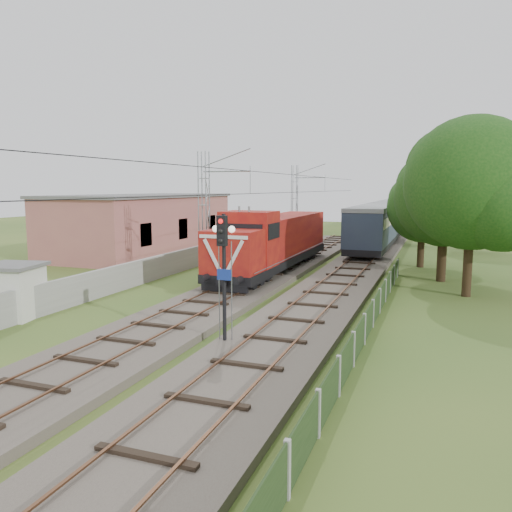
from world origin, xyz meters
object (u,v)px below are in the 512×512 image
at_px(locomotive, 274,241).
at_px(relay_hut, 13,291).
at_px(coach_rake, 409,205).
at_px(signal_post, 223,257).

xyz_separation_m(locomotive, relay_hut, (-7.40, -15.07, -1.01)).
distance_m(coach_rake, relay_hut, 80.42).
relative_size(locomotive, relay_hut, 6.12).
bearing_deg(signal_post, locomotive, 101.68).
height_order(locomotive, coach_rake, locomotive).
xyz_separation_m(coach_rake, signal_post, (-1.74, -80.18, 0.79)).
distance_m(locomotive, signal_post, 16.17).
relative_size(locomotive, coach_rake, 0.15).
xyz_separation_m(locomotive, signal_post, (3.26, -15.80, 1.13)).
distance_m(locomotive, coach_rake, 64.57).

